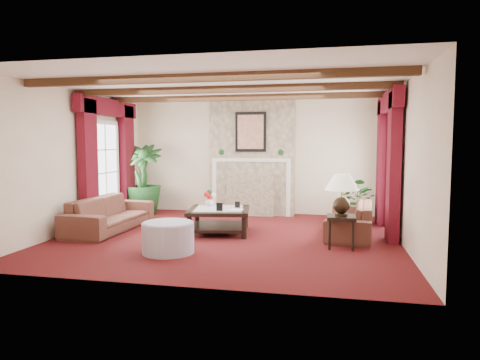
% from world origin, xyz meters
% --- Properties ---
extents(floor, '(6.00, 6.00, 0.00)m').
position_xyz_m(floor, '(0.00, 0.00, 0.00)').
color(floor, '#3E0B0B').
rests_on(floor, ground).
extents(ceiling, '(6.00, 6.00, 0.00)m').
position_xyz_m(ceiling, '(0.00, 0.00, 2.70)').
color(ceiling, white).
rests_on(ceiling, floor).
extents(back_wall, '(6.00, 0.02, 2.70)m').
position_xyz_m(back_wall, '(0.00, 2.75, 1.35)').
color(back_wall, beige).
rests_on(back_wall, ground).
extents(left_wall, '(0.02, 5.50, 2.70)m').
position_xyz_m(left_wall, '(-3.00, 0.00, 1.35)').
color(left_wall, beige).
rests_on(left_wall, ground).
extents(right_wall, '(0.02, 5.50, 2.70)m').
position_xyz_m(right_wall, '(3.00, 0.00, 1.35)').
color(right_wall, beige).
rests_on(right_wall, ground).
extents(ceiling_beams, '(6.00, 3.00, 0.12)m').
position_xyz_m(ceiling_beams, '(0.00, 0.00, 2.64)').
color(ceiling_beams, '#331E10').
rests_on(ceiling_beams, ceiling).
extents(fireplace, '(2.00, 0.52, 2.70)m').
position_xyz_m(fireplace, '(0.00, 2.55, 2.70)').
color(fireplace, tan).
rests_on(fireplace, ground).
extents(french_door_left, '(0.10, 1.10, 2.16)m').
position_xyz_m(french_door_left, '(-2.97, 1.00, 2.13)').
color(french_door_left, white).
rests_on(french_door_left, ground).
extents(french_door_right, '(0.10, 1.10, 2.16)m').
position_xyz_m(french_door_right, '(2.97, 1.00, 2.13)').
color(french_door_right, white).
rests_on(french_door_right, ground).
extents(curtains_left, '(0.20, 2.40, 2.55)m').
position_xyz_m(curtains_left, '(-2.86, 1.00, 2.55)').
color(curtains_left, '#450912').
rests_on(curtains_left, ground).
extents(curtains_right, '(0.20, 2.40, 2.55)m').
position_xyz_m(curtains_right, '(2.86, 1.00, 2.55)').
color(curtains_right, '#450912').
rests_on(curtains_right, ground).
extents(sofa_left, '(2.22, 0.74, 0.86)m').
position_xyz_m(sofa_left, '(-2.39, 0.12, 0.43)').
color(sofa_left, '#3B1018').
rests_on(sofa_left, ground).
extents(sofa_right, '(2.11, 0.95, 0.78)m').
position_xyz_m(sofa_right, '(2.18, 0.68, 0.39)').
color(sofa_right, '#3B1018').
rests_on(sofa_right, ground).
extents(potted_palm, '(1.25, 1.84, 0.93)m').
position_xyz_m(potted_palm, '(-2.56, 2.00, 0.47)').
color(potted_palm, black).
rests_on(potted_palm, ground).
extents(small_plant, '(1.85, 1.85, 0.76)m').
position_xyz_m(small_plant, '(2.42, 1.80, 0.38)').
color(small_plant, black).
rests_on(small_plant, ground).
extents(coffee_table, '(1.29, 1.29, 0.46)m').
position_xyz_m(coffee_table, '(-0.23, 0.29, 0.23)').
color(coffee_table, black).
rests_on(coffee_table, ground).
extents(side_table, '(0.52, 0.52, 0.53)m').
position_xyz_m(side_table, '(1.99, -0.44, 0.26)').
color(side_table, black).
rests_on(side_table, ground).
extents(ottoman, '(0.80, 0.80, 0.47)m').
position_xyz_m(ottoman, '(-0.64, -1.30, 0.23)').
color(ottoman, '#918C9F').
rests_on(ottoman, ground).
extents(table_lamp, '(0.54, 0.54, 0.69)m').
position_xyz_m(table_lamp, '(1.99, -0.44, 0.87)').
color(table_lamp, black).
rests_on(table_lamp, side_table).
extents(flower_vase, '(0.21, 0.21, 0.18)m').
position_xyz_m(flower_vase, '(-0.50, 0.60, 0.55)').
color(flower_vase, silver).
rests_on(flower_vase, coffee_table).
extents(book, '(0.23, 0.05, 0.31)m').
position_xyz_m(book, '(0.03, 0.08, 0.61)').
color(book, black).
rests_on(book, coffee_table).
extents(photo_frame_a, '(0.12, 0.02, 0.16)m').
position_xyz_m(photo_frame_a, '(-0.15, -0.01, 0.54)').
color(photo_frame_a, black).
rests_on(photo_frame_a, coffee_table).
extents(photo_frame_b, '(0.10, 0.03, 0.13)m').
position_xyz_m(photo_frame_b, '(0.09, 0.43, 0.52)').
color(photo_frame_b, black).
rests_on(photo_frame_b, coffee_table).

